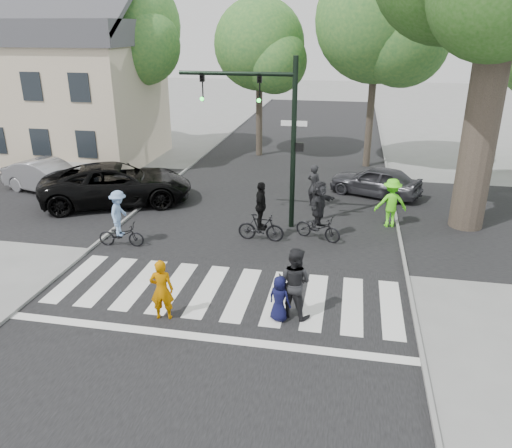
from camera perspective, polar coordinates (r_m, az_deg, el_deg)
The scene contains 23 objects.
ground at distance 13.18m, azimuth -4.69°, elevation -9.87°, with size 120.00×120.00×0.00m, color gray.
road_stem at distance 17.51m, azimuth -0.36°, elevation -1.45°, with size 10.00×70.00×0.01m, color black.
road_cross at distance 20.25m, azimuth 1.31°, elevation 1.82°, with size 70.00×10.00×0.01m, color black.
curb_left at distance 19.07m, azimuth -15.41°, elevation -0.14°, with size 0.10×70.00×0.10m, color gray.
curb_right at distance 17.30m, azimuth 16.29°, elevation -2.51°, with size 0.10×70.00×0.10m, color gray.
crosswalk at distance 13.72m, azimuth -3.96°, elevation -8.43°, with size 10.00×3.85×0.01m.
traffic_signal at distance 17.47m, azimuth 1.56°, elevation 11.84°, with size 4.45×0.29×6.00m.
bg_tree_0 at distance 31.69m, azimuth -22.53°, elevation 18.81°, with size 5.46×5.20×8.97m.
bg_tree_1 at distance 28.83m, azimuth -14.28°, elevation 20.61°, with size 6.09×5.80×9.80m.
bg_tree_2 at distance 27.86m, azimuth 0.83°, elevation 19.40°, with size 5.04×4.80×8.40m.
bg_tree_3 at distance 26.08m, azimuth 14.47°, elevation 21.18°, with size 6.30×6.00×10.20m.
house at distance 28.95m, azimuth -20.19°, elevation 14.29°, with size 8.40×8.10×8.82m.
pedestrian_woman at distance 12.66m, azimuth -10.72°, elevation -7.40°, with size 0.59×0.39×1.62m, color #BA6B00.
pedestrian_child at distance 12.50m, azimuth 2.69°, elevation -8.51°, with size 0.59×0.38×1.20m, color #0E1034.
pedestrian_adult at distance 12.55m, azimuth 4.39°, elevation -6.68°, with size 0.91×0.71×1.87m, color black.
cyclist_left at distance 17.08m, azimuth -15.28°, elevation 0.16°, with size 1.58×1.05×1.94m.
cyclist_mid at distance 16.90m, azimuth 0.56°, elevation 0.79°, with size 1.61×0.98×2.09m.
cyclist_right at distance 17.09m, azimuth 7.18°, elevation 1.16°, with size 1.76×1.63×2.11m.
car_suv at distance 21.36m, azimuth -15.60°, elevation 4.43°, with size 2.78×6.03×1.68m, color black.
car_silver at distance 23.95m, azimuth -22.65°, elevation 5.04°, with size 1.50×4.30×1.42m, color #99999E.
car_grey at distance 22.22m, azimuth 13.49°, elevation 4.81°, with size 1.56×3.88×1.32m, color #333238.
bystander_hivis at distance 18.77m, azimuth 15.18°, elevation 2.34°, with size 1.17×0.67×1.82m, color #5EFF1E.
bystander_dark at distance 20.37m, azimuth 6.67°, elevation 4.38°, with size 0.64×0.42×1.75m, color black.
Camera 1 is at (3.18, -10.79, 6.88)m, focal length 35.00 mm.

